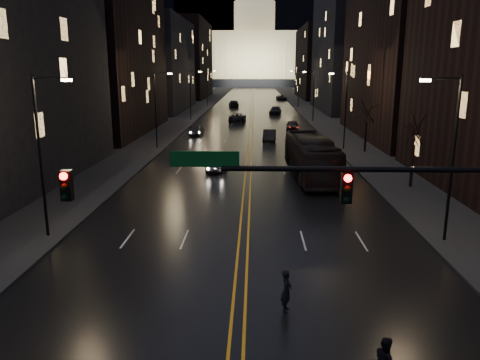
# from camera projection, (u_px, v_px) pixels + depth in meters

# --- Properties ---
(ground) EXTENTS (900.00, 900.00, 0.00)m
(ground) POSITION_uv_depth(u_px,v_px,m) (237.00, 343.00, 16.24)
(ground) COLOR black
(ground) RESTS_ON ground
(road) EXTENTS (20.00, 320.00, 0.02)m
(road) POSITION_uv_depth(u_px,v_px,m) (253.00, 100.00, 142.61)
(road) COLOR black
(road) RESTS_ON ground
(sidewalk_left) EXTENTS (8.00, 320.00, 0.16)m
(sidewalk_left) POSITION_uv_depth(u_px,v_px,m) (207.00, 99.00, 143.03)
(sidewalk_left) COLOR black
(sidewalk_left) RESTS_ON ground
(sidewalk_right) EXTENTS (8.00, 320.00, 0.16)m
(sidewalk_right) POSITION_uv_depth(u_px,v_px,m) (299.00, 99.00, 142.17)
(sidewalk_right) COLOR black
(sidewalk_right) RESTS_ON ground
(center_line) EXTENTS (0.62, 320.00, 0.01)m
(center_line) POSITION_uv_depth(u_px,v_px,m) (253.00, 100.00, 142.61)
(center_line) COLOR orange
(center_line) RESTS_ON road
(building_left_mid) EXTENTS (12.00, 30.00, 28.00)m
(building_left_mid) POSITION_uv_depth(u_px,v_px,m) (103.00, 34.00, 66.13)
(building_left_mid) COLOR black
(building_left_mid) RESTS_ON ground
(building_left_far) EXTENTS (12.00, 34.00, 20.00)m
(building_left_far) POSITION_uv_depth(u_px,v_px,m) (158.00, 65.00, 104.00)
(building_left_far) COLOR black
(building_left_far) RESTS_ON ground
(building_left_dist) EXTENTS (12.00, 40.00, 24.00)m
(building_left_dist) POSITION_uv_depth(u_px,v_px,m) (188.00, 60.00, 150.19)
(building_left_dist) COLOR black
(building_left_dist) RESTS_ON ground
(building_right_mid) EXTENTS (12.00, 34.00, 26.00)m
(building_right_mid) POSITION_uv_depth(u_px,v_px,m) (349.00, 51.00, 102.01)
(building_right_mid) COLOR black
(building_right_mid) RESTS_ON ground
(building_right_dist) EXTENTS (12.00, 40.00, 22.00)m
(building_right_dist) POSITION_uv_depth(u_px,v_px,m) (319.00, 63.00, 149.13)
(building_right_dist) COLOR black
(building_right_dist) RESTS_ON ground
(capitol) EXTENTS (90.00, 50.00, 58.50)m
(capitol) POSITION_uv_depth(u_px,v_px,m) (254.00, 54.00, 255.28)
(capitol) COLOR black
(capitol) RESTS_ON ground
(traffic_signal) EXTENTS (17.29, 0.45, 7.00)m
(traffic_signal) POSITION_uv_depth(u_px,v_px,m) (422.00, 203.00, 14.87)
(traffic_signal) COLOR black
(traffic_signal) RESTS_ON ground
(streetlamp_right_near) EXTENTS (2.13, 0.25, 9.00)m
(streetlamp_right_near) POSITION_uv_depth(u_px,v_px,m) (450.00, 151.00, 24.45)
(streetlamp_right_near) COLOR black
(streetlamp_right_near) RESTS_ON ground
(streetlamp_left_near) EXTENTS (2.13, 0.25, 9.00)m
(streetlamp_left_near) POSITION_uv_depth(u_px,v_px,m) (43.00, 149.00, 25.12)
(streetlamp_left_near) COLOR black
(streetlamp_left_near) RESTS_ON ground
(streetlamp_right_mid) EXTENTS (2.13, 0.25, 9.00)m
(streetlamp_right_mid) POSITION_uv_depth(u_px,v_px,m) (344.00, 106.00, 53.61)
(streetlamp_right_mid) COLOR black
(streetlamp_right_mid) RESTS_ON ground
(streetlamp_left_mid) EXTENTS (2.13, 0.25, 9.00)m
(streetlamp_left_mid) POSITION_uv_depth(u_px,v_px,m) (157.00, 106.00, 54.28)
(streetlamp_left_mid) COLOR black
(streetlamp_left_mid) RESTS_ON ground
(streetlamp_right_far) EXTENTS (2.13, 0.25, 9.00)m
(streetlamp_right_far) POSITION_uv_depth(u_px,v_px,m) (313.00, 93.00, 82.78)
(streetlamp_right_far) COLOR black
(streetlamp_right_far) RESTS_ON ground
(streetlamp_left_far) EXTENTS (2.13, 0.25, 9.00)m
(streetlamp_left_far) POSITION_uv_depth(u_px,v_px,m) (191.00, 93.00, 83.44)
(streetlamp_left_far) COLOR black
(streetlamp_left_far) RESTS_ON ground
(streetlamp_right_dist) EXTENTS (2.13, 0.25, 9.00)m
(streetlamp_right_dist) POSITION_uv_depth(u_px,v_px,m) (298.00, 86.00, 111.94)
(streetlamp_right_dist) COLOR black
(streetlamp_right_dist) RESTS_ON ground
(streetlamp_left_dist) EXTENTS (2.13, 0.25, 9.00)m
(streetlamp_left_dist) POSITION_uv_depth(u_px,v_px,m) (208.00, 86.00, 112.60)
(streetlamp_left_dist) COLOR black
(streetlamp_left_dist) RESTS_ON ground
(tree_right_mid) EXTENTS (2.40, 2.40, 6.65)m
(tree_right_mid) POSITION_uv_depth(u_px,v_px,m) (415.00, 132.00, 36.18)
(tree_right_mid) COLOR black
(tree_right_mid) RESTS_ON ground
(tree_right_far) EXTENTS (2.40, 2.40, 6.65)m
(tree_right_far) POSITION_uv_depth(u_px,v_px,m) (367.00, 113.00, 51.73)
(tree_right_far) COLOR black
(tree_right_far) RESTS_ON ground
(bus) EXTENTS (3.73, 13.06, 3.60)m
(bus) POSITION_uv_depth(u_px,v_px,m) (311.00, 157.00, 40.44)
(bus) COLOR black
(bus) RESTS_ON ground
(oncoming_car_a) EXTENTS (1.96, 4.23, 1.40)m
(oncoming_car_a) POSITION_uv_depth(u_px,v_px,m) (217.00, 164.00, 43.14)
(oncoming_car_a) COLOR black
(oncoming_car_a) RESTS_ON ground
(oncoming_car_b) EXTENTS (1.73, 4.38, 1.42)m
(oncoming_car_b) POSITION_uv_depth(u_px,v_px,m) (196.00, 130.00, 66.34)
(oncoming_car_b) COLOR black
(oncoming_car_b) RESTS_ON ground
(oncoming_car_c) EXTENTS (3.08, 6.00, 1.62)m
(oncoming_car_c) POSITION_uv_depth(u_px,v_px,m) (238.00, 117.00, 83.12)
(oncoming_car_c) COLOR black
(oncoming_car_c) RESTS_ON ground
(oncoming_car_d) EXTENTS (2.91, 5.88, 1.64)m
(oncoming_car_d) POSITION_uv_depth(u_px,v_px,m) (234.00, 104.00, 115.47)
(oncoming_car_d) COLOR black
(oncoming_car_d) RESTS_ON ground
(receding_car_a) EXTENTS (1.92, 4.84, 1.57)m
(receding_car_a) POSITION_uv_depth(u_px,v_px,m) (269.00, 136.00, 60.75)
(receding_car_a) COLOR black
(receding_car_a) RESTS_ON ground
(receding_car_b) EXTENTS (2.26, 4.86, 1.61)m
(receding_car_b) POSITION_uv_depth(u_px,v_px,m) (292.00, 126.00, 71.23)
(receding_car_b) COLOR black
(receding_car_b) RESTS_ON ground
(receding_car_c) EXTENTS (2.94, 5.70, 1.58)m
(receding_car_c) POSITION_uv_depth(u_px,v_px,m) (275.00, 111.00, 96.58)
(receding_car_c) COLOR black
(receding_car_c) RESTS_ON ground
(receding_car_d) EXTENTS (3.19, 5.91, 1.57)m
(receding_car_d) POSITION_uv_depth(u_px,v_px,m) (281.00, 98.00, 139.80)
(receding_car_d) COLOR black
(receding_car_d) RESTS_ON ground
(pedestrian_a) EXTENTS (0.55, 0.71, 1.73)m
(pedestrian_a) POSITION_uv_depth(u_px,v_px,m) (286.00, 291.00, 18.19)
(pedestrian_a) COLOR black
(pedestrian_a) RESTS_ON ground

